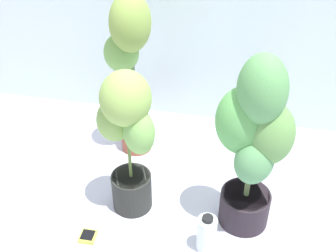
{
  "coord_description": "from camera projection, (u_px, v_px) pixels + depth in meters",
  "views": [
    {
      "loc": [
        0.25,
        -1.59,
        1.67
      ],
      "look_at": [
        -0.1,
        0.1,
        0.43
      ],
      "focal_mm": 44.42,
      "sensor_mm": 36.0,
      "label": 1
    }
  ],
  "objects": [
    {
      "name": "potted_plant_front_right",
      "position": [
        254.0,
        138.0,
        1.86
      ],
      "size": [
        0.42,
        0.38,
        0.95
      ],
      "color": "#271E25",
      "rests_on": "ground"
    },
    {
      "name": "potted_plant_front_left",
      "position": [
        127.0,
        133.0,
        1.99
      ],
      "size": [
        0.35,
        0.28,
        0.82
      ],
      "color": "#272925",
      "rests_on": "ground"
    },
    {
      "name": "potted_plant_back_left",
      "position": [
        130.0,
        60.0,
        2.32
      ],
      "size": [
        0.34,
        0.3,
        1.0
      ],
      "color": "#994A36",
      "rests_on": "ground"
    },
    {
      "name": "nutrient_bottle",
      "position": [
        207.0,
        234.0,
        1.98
      ],
      "size": [
        0.09,
        0.09,
        0.22
      ],
      "color": "white",
      "rests_on": "ground"
    },
    {
      "name": "hygrometer_box",
      "position": [
        88.0,
        236.0,
        2.07
      ],
      "size": [
        0.08,
        0.08,
        0.03
      ],
      "rotation": [
        0.0,
        0.0,
        -1.54
      ],
      "color": "#CCD04A",
      "rests_on": "ground"
    },
    {
      "name": "ground_plane",
      "position": [
        182.0,
        202.0,
        2.28
      ],
      "size": [
        8.0,
        8.0,
        0.0
      ],
      "primitive_type": "plane",
      "color": "silver",
      "rests_on": "ground"
    }
  ]
}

